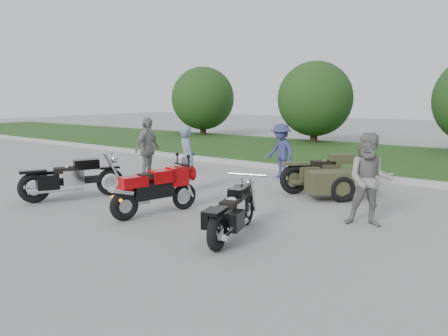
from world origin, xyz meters
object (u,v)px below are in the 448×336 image
Objects in this scene: cruiser_right at (232,214)px; cruiser_sidecar at (332,178)px; person_grey at (370,180)px; cruiser_left at (69,180)px; person_denim at (281,151)px; sportbike_red at (154,189)px; person_back at (147,149)px; person_stripe at (187,159)px.

cruiser_sidecar is at bearing 72.55° from cruiser_right.
cruiser_right is 1.20× the size of person_grey.
person_denim is at bearing 89.99° from cruiser_left.
cruiser_right is 0.91× the size of cruiser_sidecar.
cruiser_left is (-2.50, -0.22, -0.08)m from sportbike_red.
person_denim is 3.78m from person_back.
person_back reaches higher than cruiser_left.
person_denim reaches higher than cruiser_sidecar.
cruiser_left is 1.23× the size of person_back.
cruiser_right is 1.23× the size of person_stripe.
cruiser_left is 2.74m from person_back.
person_grey is (3.64, 1.84, 0.31)m from sportbike_red.
person_stripe is at bearing -109.12° from cruiser_sidecar.
sportbike_red is 1.21× the size of person_denim.
person_stripe is 1.94m from person_back.
person_grey is (6.14, 2.07, 0.39)m from cruiser_left.
cruiser_left is at bearing -160.27° from sportbike_red.
cruiser_right is (4.58, -0.00, -0.05)m from cruiser_left.
cruiser_right is (2.08, -0.23, -0.13)m from sportbike_red.
person_denim is (2.53, 5.23, 0.32)m from cruiser_left.
cruiser_right is at bearing -49.30° from person_denim.
cruiser_left is 1.27× the size of person_grey.
person_grey is at bearing -7.74° from cruiser_sidecar.
person_grey reaches higher than cruiser_right.
cruiser_sidecar reaches higher than cruiser_right.
cruiser_left reaches higher than cruiser_right.
person_back is at bearing 17.63° from person_stripe.
sportbike_red is at bearing 30.96° from cruiser_left.
person_back is at bearing 135.08° from cruiser_right.
person_grey reaches higher than cruiser_left.
person_back reaches higher than cruiser_right.
cruiser_right is 3.86m from cruiser_sidecar.
person_back reaches higher than person_stripe.
person_denim is at bearing -59.76° from person_back.
sportbike_red is 1.12× the size of person_grey.
person_grey is at bearing -107.43° from person_back.
cruiser_sidecar is (2.18, 3.63, -0.09)m from sportbike_red.
person_grey is at bearing 37.02° from cruiser_right.
person_stripe is (-2.97, 2.23, 0.42)m from cruiser_right.
sportbike_red is 0.85× the size of cruiser_sidecar.
cruiser_right is at bearing 174.48° from person_stripe.
person_back is at bearing -118.53° from person_denim.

